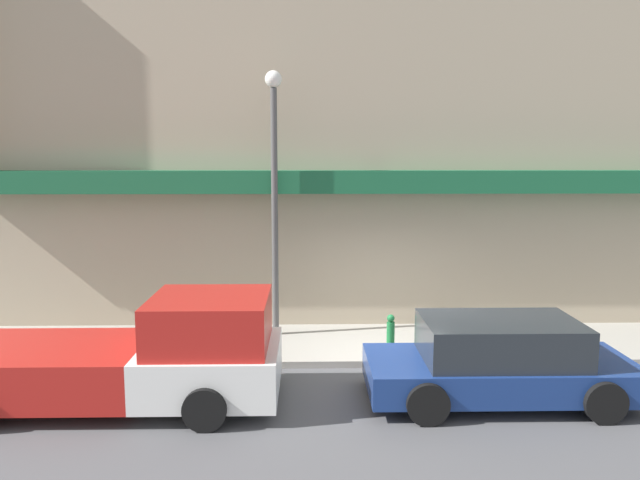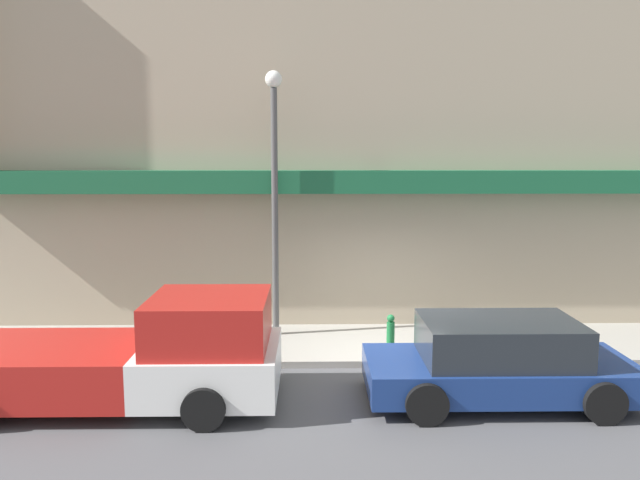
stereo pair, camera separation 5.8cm
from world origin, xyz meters
TOP-DOWN VIEW (x-y plane):
  - ground_plane at (0.00, 0.00)m, footprint 80.00×80.00m
  - sidewalk at (0.00, 1.33)m, footprint 36.00×2.65m
  - building at (-0.02, 4.13)m, footprint 19.80×3.80m
  - pickup_truck at (-4.44, -1.63)m, footprint 5.52×2.32m
  - parked_car at (1.54, -1.63)m, footprint 4.34×2.05m
  - fire_hydrant at (0.07, 0.74)m, footprint 0.16×0.16m
  - street_lamp at (-2.31, 1.88)m, footprint 0.36×0.36m

SIDE VIEW (x-z plane):
  - ground_plane at x=0.00m, z-range 0.00..0.00m
  - sidewalk at x=0.00m, z-range 0.00..0.13m
  - fire_hydrant at x=0.07m, z-range 0.13..0.85m
  - parked_car at x=1.54m, z-range -0.02..1.36m
  - pickup_truck at x=-4.44m, z-range -0.12..1.67m
  - street_lamp at x=-2.31m, z-range 0.83..6.49m
  - building at x=-0.02m, z-range -0.01..9.86m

